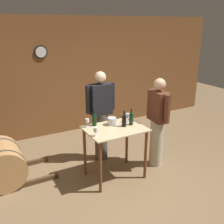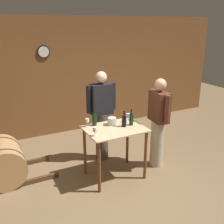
# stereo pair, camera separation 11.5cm
# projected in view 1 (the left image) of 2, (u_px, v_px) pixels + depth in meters

# --- Properties ---
(ground_plane) EXTENTS (14.00, 14.00, 0.00)m
(ground_plane) POSITION_uv_depth(u_px,v_px,m) (131.00, 190.00, 4.18)
(ground_plane) COLOR brown
(back_wall) EXTENTS (8.40, 0.08, 2.70)m
(back_wall) POSITION_uv_depth(u_px,v_px,m) (67.00, 77.00, 6.09)
(back_wall) COLOR brown
(back_wall) RESTS_ON ground_plane
(tasting_table) EXTENTS (0.97, 0.72, 0.90)m
(tasting_table) POSITION_uv_depth(u_px,v_px,m) (115.00, 138.00, 4.35)
(tasting_table) COLOR #D1B284
(tasting_table) RESTS_ON ground_plane
(wine_bottle_far_left) EXTENTS (0.07, 0.07, 0.27)m
(wine_bottle_far_left) POSITION_uv_depth(u_px,v_px,m) (94.00, 120.00, 4.37)
(wine_bottle_far_left) COLOR black
(wine_bottle_far_left) RESTS_ON tasting_table
(wine_bottle_left) EXTENTS (0.08, 0.08, 0.27)m
(wine_bottle_left) POSITION_uv_depth(u_px,v_px,m) (124.00, 121.00, 4.34)
(wine_bottle_left) COLOR black
(wine_bottle_left) RESTS_ON tasting_table
(wine_bottle_center) EXTENTS (0.07, 0.07, 0.28)m
(wine_bottle_center) POSITION_uv_depth(u_px,v_px,m) (131.00, 119.00, 4.40)
(wine_bottle_center) COLOR black
(wine_bottle_center) RESTS_ON tasting_table
(wine_glass_near_left) EXTENTS (0.07, 0.07, 0.14)m
(wine_glass_near_left) POSITION_uv_depth(u_px,v_px,m) (96.00, 130.00, 3.96)
(wine_glass_near_left) COLOR silver
(wine_glass_near_left) RESTS_ON tasting_table
(wine_glass_near_center) EXTENTS (0.06, 0.06, 0.14)m
(wine_glass_near_center) POSITION_uv_depth(u_px,v_px,m) (87.00, 121.00, 4.31)
(wine_glass_near_center) COLOR silver
(wine_glass_near_center) RESTS_ON tasting_table
(wine_glass_near_right) EXTENTS (0.07, 0.07, 0.16)m
(wine_glass_near_right) POSITION_uv_depth(u_px,v_px,m) (128.00, 116.00, 4.53)
(wine_glass_near_right) COLOR silver
(wine_glass_near_right) RESTS_ON tasting_table
(ice_bucket) EXTENTS (0.15, 0.15, 0.13)m
(ice_bucket) POSITION_uv_depth(u_px,v_px,m) (112.00, 121.00, 4.42)
(ice_bucket) COLOR silver
(ice_bucket) RESTS_ON tasting_table
(person_host) EXTENTS (0.25, 0.59, 1.65)m
(person_host) POSITION_uv_depth(u_px,v_px,m) (158.00, 121.00, 4.69)
(person_host) COLOR #B7AD93
(person_host) RESTS_ON ground_plane
(person_visitor_with_scarf) EXTENTS (0.59, 0.24, 1.72)m
(person_visitor_with_scarf) POSITION_uv_depth(u_px,v_px,m) (101.00, 114.00, 4.89)
(person_visitor_with_scarf) COLOR #4C4742
(person_visitor_with_scarf) RESTS_ON ground_plane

